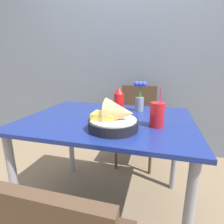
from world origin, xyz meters
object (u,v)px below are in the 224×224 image
(chair_far_window, at_px, (137,117))
(flower_vase, at_px, (140,98))
(drink_cup, at_px, (157,116))
(ketchup_bottle, at_px, (119,103))
(food_basket, at_px, (115,119))

(chair_far_window, distance_m, flower_vase, 0.67)
(drink_cup, bearing_deg, ketchup_bottle, 152.47)
(chair_far_window, distance_m, ketchup_bottle, 0.84)
(food_basket, xyz_separation_m, flower_vase, (0.08, 0.45, 0.04))
(chair_far_window, height_order, drink_cup, drink_cup)
(drink_cup, relative_size, flower_vase, 1.04)
(ketchup_bottle, xyz_separation_m, flower_vase, (0.12, 0.20, 0.00))
(food_basket, xyz_separation_m, ketchup_bottle, (-0.04, 0.25, 0.04))
(food_basket, distance_m, drink_cup, 0.25)
(flower_vase, bearing_deg, ketchup_bottle, -120.59)
(food_basket, bearing_deg, ketchup_bottle, 98.11)
(ketchup_bottle, xyz_separation_m, drink_cup, (0.26, -0.14, -0.03))
(drink_cup, xyz_separation_m, flower_vase, (-0.14, 0.34, 0.04))
(food_basket, distance_m, ketchup_bottle, 0.25)
(ketchup_bottle, bearing_deg, food_basket, -81.89)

